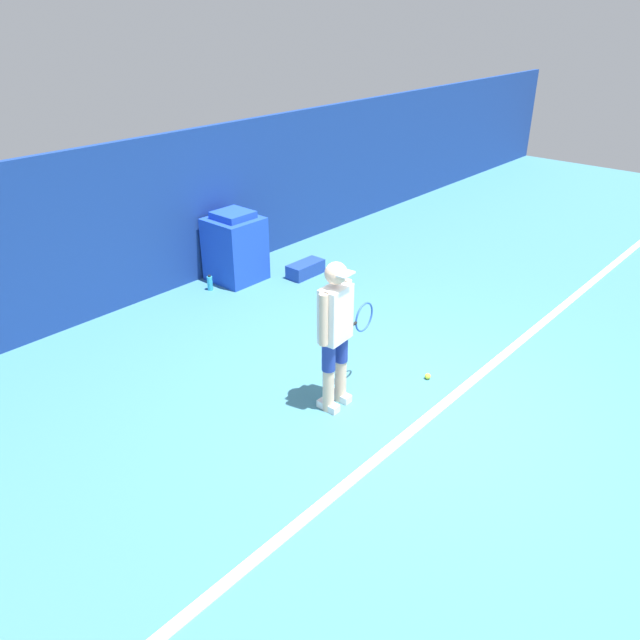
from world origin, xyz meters
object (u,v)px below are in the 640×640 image
(tennis_ball, at_px, (428,376))
(equipment_bag, at_px, (305,269))
(tennis_player, at_px, (336,329))
(covered_chair, at_px, (235,247))
(water_bottle, at_px, (210,283))

(tennis_ball, distance_m, equipment_bag, 3.28)
(tennis_player, bearing_deg, tennis_ball, -29.10)
(tennis_ball, distance_m, covered_chair, 3.78)
(covered_chair, distance_m, water_bottle, 0.67)
(tennis_ball, bearing_deg, tennis_player, 156.06)
(tennis_player, height_order, equipment_bag, tennis_player)
(tennis_ball, xyz_separation_m, equipment_bag, (1.28, 3.02, 0.07))
(covered_chair, relative_size, equipment_bag, 1.74)
(covered_chair, bearing_deg, water_bottle, -178.11)
(tennis_player, distance_m, covered_chair, 3.62)
(tennis_ball, distance_m, water_bottle, 3.70)
(tennis_ball, xyz_separation_m, covered_chair, (0.50, 3.72, 0.47))
(tennis_ball, relative_size, covered_chair, 0.06)
(tennis_player, xyz_separation_m, water_bottle, (1.01, 3.24, -0.78))
(covered_chair, relative_size, water_bottle, 4.56)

